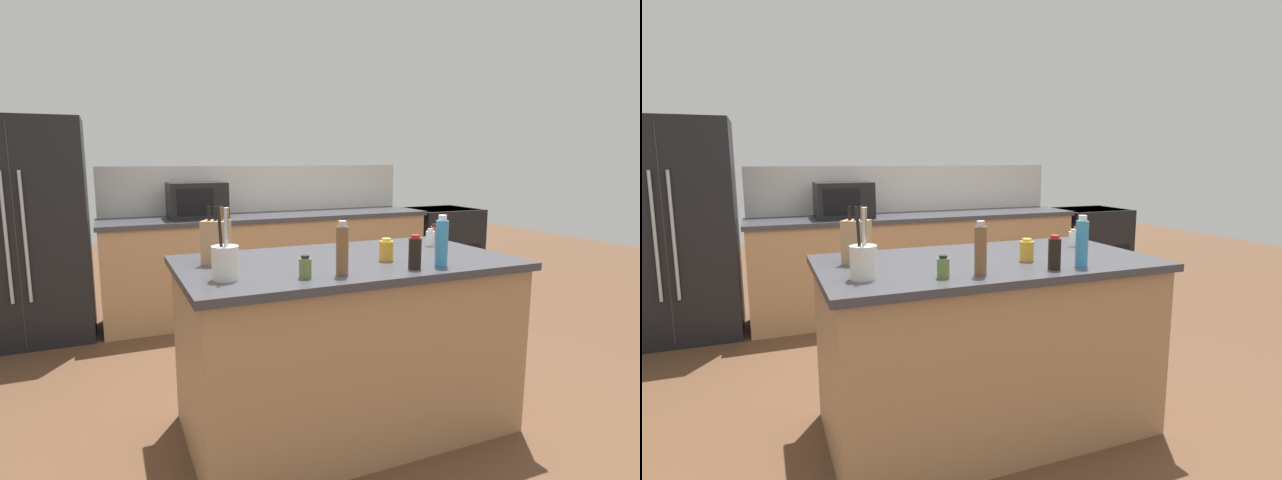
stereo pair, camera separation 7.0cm
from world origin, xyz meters
TOP-DOWN VIEW (x-y plane):
  - ground_plane at (0.00, 0.00)m, footprint 14.00×14.00m
  - back_counter_run at (0.30, 2.20)m, footprint 3.10×0.66m
  - wall_backsplash at (0.30, 2.52)m, footprint 3.06×0.03m
  - kitchen_island at (0.00, 0.00)m, footprint 1.75×0.97m
  - refrigerator at (-1.77, 2.25)m, footprint 0.96×0.75m
  - range_oven at (2.27, 2.20)m, footprint 0.76×0.65m
  - microwave at (-0.40, 2.20)m, footprint 0.50×0.39m
  - knife_block at (-0.65, 0.16)m, footprint 0.16×0.15m
  - utensil_crock at (-0.69, -0.20)m, footprint 0.12×0.12m
  - dish_soap_bottle at (0.35, -0.35)m, footprint 0.06×0.06m
  - soy_sauce_bottle at (0.20, -0.34)m, footprint 0.06×0.06m
  - spice_jar_paprika at (0.74, 0.23)m, footprint 0.06×0.06m
  - honey_jar at (0.17, -0.12)m, footprint 0.07×0.07m
  - spice_jar_oregano at (-0.36, -0.31)m, footprint 0.06×0.06m
  - salt_shaker at (0.65, 0.16)m, footprint 0.05×0.05m
  - pepper_grinder at (-0.18, -0.32)m, footprint 0.06×0.06m

SIDE VIEW (x-z plane):
  - ground_plane at x=0.00m, z-range 0.00..0.00m
  - range_oven at x=2.27m, z-range 0.01..0.93m
  - back_counter_run at x=0.30m, z-range 0.00..0.94m
  - kitchen_island at x=0.00m, z-range 0.00..0.94m
  - refrigerator at x=-1.77m, z-range 0.00..1.79m
  - spice_jar_oregano at x=-0.36m, z-range 0.94..1.04m
  - salt_shaker at x=0.65m, z-range 0.94..1.04m
  - honey_jar at x=0.17m, z-range 0.94..1.05m
  - spice_jar_paprika at x=0.74m, z-range 0.94..1.06m
  - soy_sauce_bottle at x=0.20m, z-range 0.94..1.10m
  - utensil_crock at x=-0.69m, z-range 0.86..1.18m
  - knife_block at x=-0.65m, z-range 0.91..1.20m
  - pepper_grinder at x=-0.18m, z-range 0.93..1.18m
  - dish_soap_bottle at x=0.35m, z-range 0.93..1.19m
  - microwave at x=-0.40m, z-range 0.94..1.26m
  - wall_backsplash at x=0.30m, z-range 0.94..1.40m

